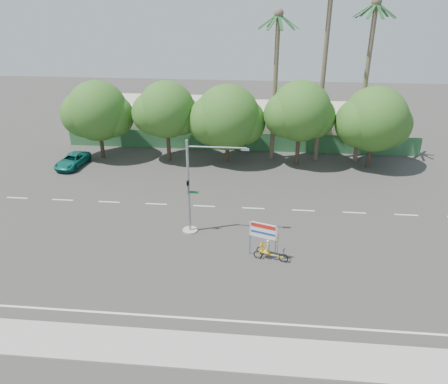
{
  "coord_description": "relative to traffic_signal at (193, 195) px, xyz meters",
  "views": [
    {
      "loc": [
        2.6,
        -23.33,
        16.35
      ],
      "look_at": [
        0.05,
        3.51,
        3.5
      ],
      "focal_mm": 35.0,
      "sensor_mm": 36.0,
      "label": 1
    }
  ],
  "objects": [
    {
      "name": "tree_center",
      "position": [
        1.14,
        14.02,
        1.55
      ],
      "size": [
        7.62,
        6.4,
        7.85
      ],
      "color": "#473828",
      "rests_on": "ground"
    },
    {
      "name": "building_right",
      "position": [
        10.2,
        22.02,
        -1.12
      ],
      "size": [
        14.0,
        8.0,
        3.6
      ],
      "primitive_type": "cube",
      "color": "beige",
      "rests_on": "ground"
    },
    {
      "name": "ground",
      "position": [
        2.2,
        -3.98,
        -2.92
      ],
      "size": [
        120.0,
        120.0,
        0.0
      ],
      "primitive_type": "plane",
      "color": "#33302D",
      "rests_on": "ground"
    },
    {
      "name": "trike_billboard",
      "position": [
        5.25,
        -2.97,
        -1.84
      ],
      "size": [
        2.6,
        1.13,
        2.67
      ],
      "rotation": [
        0.0,
        0.0,
        -0.32
      ],
      "color": "black",
      "rests_on": "ground"
    },
    {
      "name": "pickup_truck",
      "position": [
        -13.95,
        11.33,
        -2.3
      ],
      "size": [
        2.55,
        4.66,
        1.24
      ],
      "primitive_type": "imported",
      "rotation": [
        0.0,
        0.0,
        -0.12
      ],
      "color": "#0D6056",
      "rests_on": "ground"
    },
    {
      "name": "fence",
      "position": [
        2.2,
        17.52,
        -1.92
      ],
      "size": [
        38.0,
        0.08,
        2.0
      ],
      "primitive_type": "cube",
      "color": "#336B3D",
      "rests_on": "ground"
    },
    {
      "name": "building_left",
      "position": [
        -7.8,
        22.02,
        -0.92
      ],
      "size": [
        12.0,
        8.0,
        4.0
      ],
      "primitive_type": "cube",
      "color": "beige",
      "rests_on": "ground"
    },
    {
      "name": "tree_right",
      "position": [
        8.15,
        14.02,
        2.32
      ],
      "size": [
        6.9,
        5.8,
        8.36
      ],
      "color": "#473828",
      "rests_on": "ground"
    },
    {
      "name": "traffic_signal",
      "position": [
        0.0,
        0.0,
        0.0
      ],
      "size": [
        4.72,
        1.1,
        7.0
      ],
      "color": "gray",
      "rests_on": "ground"
    },
    {
      "name": "tree_far_right",
      "position": [
        15.15,
        14.02,
        1.73
      ],
      "size": [
        7.38,
        6.2,
        7.94
      ],
      "color": "#473828",
      "rests_on": "ground"
    },
    {
      "name": "tree_left",
      "position": [
        -4.85,
        14.02,
        2.14
      ],
      "size": [
        6.66,
        5.6,
        8.07
      ],
      "color": "#473828",
      "rests_on": "ground"
    },
    {
      "name": "palm_short",
      "position": [
        5.7,
        15.52,
        5.94
      ],
      "size": [
        3.73,
        3.79,
        14.45
      ],
      "color": "#70604C",
      "rests_on": "ground"
    },
    {
      "name": "palm_mid",
      "position": [
        14.2,
        15.52,
        6.48
      ],
      "size": [
        3.73,
        3.79,
        15.45
      ],
      "color": "#70604C",
      "rests_on": "ground"
    },
    {
      "name": "tree_far_left",
      "position": [
        -11.85,
        14.02,
        1.84
      ],
      "size": [
        7.14,
        6.0,
        7.96
      ],
      "color": "#473828",
      "rests_on": "ground"
    },
    {
      "name": "palm_tall",
      "position": [
        10.2,
        15.52,
        7.55
      ],
      "size": [
        3.73,
        3.79,
        17.45
      ],
      "color": "#70604C",
      "rests_on": "ground"
    },
    {
      "name": "sidewalk_near",
      "position": [
        2.2,
        -11.48,
        -2.86
      ],
      "size": [
        50.0,
        2.4,
        0.12
      ],
      "primitive_type": "cube",
      "color": "gray",
      "rests_on": "ground"
    }
  ]
}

